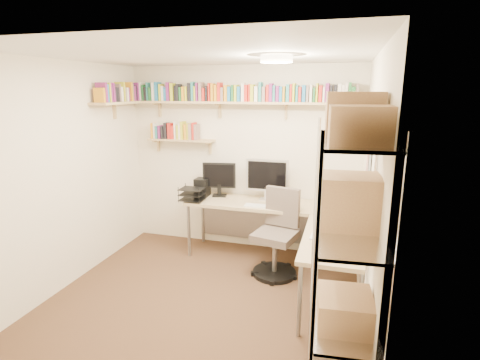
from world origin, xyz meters
name	(u,v)px	position (x,y,z in m)	size (l,w,h in m)	color
ground	(204,297)	(0.00, 0.00, 0.00)	(3.20, 3.20, 0.00)	#412A1C
room_shell	(201,156)	(0.00, 0.00, 1.55)	(3.24, 3.04, 2.52)	#F2E0C5
wall_shelves	(206,102)	(-0.43, 1.30, 2.03)	(3.12, 1.09, 0.80)	tan
corner_desk	(267,210)	(0.49, 0.93, 0.74)	(2.31, 1.92, 1.30)	tan
office_chair	(277,239)	(0.65, 0.77, 0.44)	(0.56, 0.57, 1.04)	black
wire_rack	(349,212)	(1.42, -1.07, 1.45)	(0.50, 0.90, 2.17)	silver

